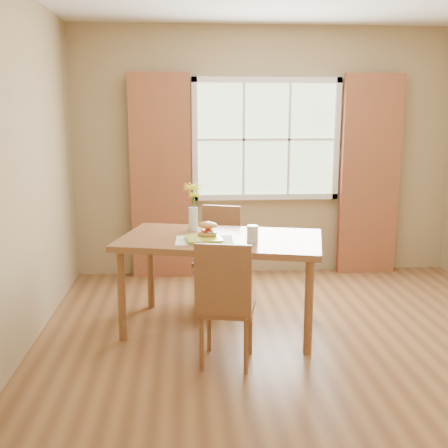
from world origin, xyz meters
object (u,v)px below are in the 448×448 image
croissant_sandwich (207,229)px  flower_vase (193,202)px  dining_table (221,247)px  chair_near (225,299)px  water_glass (252,234)px  chair_far (219,250)px

croissant_sandwich → flower_vase: size_ratio=0.48×
dining_table → croissant_sandwich: croissant_sandwich is taller
croissant_sandwich → flower_vase: bearing=129.5°
chair_near → water_glass: chair_near is taller
dining_table → flower_vase: (-0.22, 0.28, 0.32)m
chair_far → water_glass: 0.98m
croissant_sandwich → dining_table: bearing=52.6°
chair_near → water_glass: (0.25, 0.51, 0.34)m
flower_vase → chair_near: bearing=-78.5°
chair_far → flower_vase: (-0.24, -0.41, 0.53)m
chair_near → croissant_sandwich: bearing=110.8°
dining_table → chair_far: (0.02, 0.69, -0.21)m
chair_near → flower_vase: 1.13m
chair_near → chair_far: 1.39m
dining_table → flower_vase: bearing=141.5°
flower_vase → dining_table: bearing=-52.4°
dining_table → chair_far: 0.73m
dining_table → croissant_sandwich: (-0.11, -0.06, 0.16)m
chair_near → croissant_sandwich: 0.73m
dining_table → croissant_sandwich: 0.21m
croissant_sandwich → flower_vase: 0.40m
water_glass → chair_near: bearing=-116.4°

